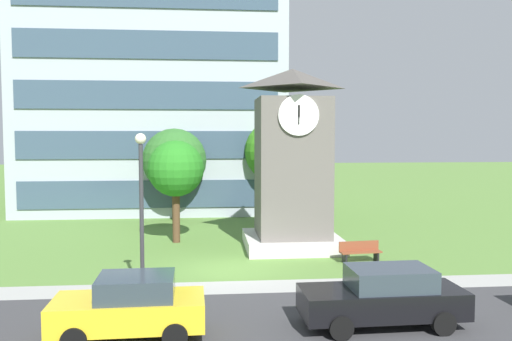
% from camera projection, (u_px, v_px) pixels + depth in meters
% --- Properties ---
extents(ground_plane, '(160.00, 160.00, 0.00)m').
position_uv_depth(ground_plane, '(227.00, 269.00, 21.63)').
color(ground_plane, '#567F38').
extents(street_asphalt, '(120.00, 7.20, 0.01)m').
position_uv_depth(street_asphalt, '(237.00, 333.00, 14.69)').
color(street_asphalt, '#38383A').
rests_on(street_asphalt, ground).
extents(kerb_strip, '(120.00, 1.60, 0.01)m').
position_uv_depth(kerb_strip, '(230.00, 287.00, 19.06)').
color(kerb_strip, '#9E9E99').
rests_on(kerb_strip, ground).
extents(office_building, '(18.18, 12.54, 28.80)m').
position_uv_depth(office_building, '(156.00, 15.00, 39.94)').
color(office_building, '#9EA8B2').
rests_on(office_building, ground).
extents(clock_tower, '(4.49, 4.49, 8.58)m').
position_uv_depth(clock_tower, '(292.00, 170.00, 25.50)').
color(clock_tower, '#605B56').
rests_on(clock_tower, ground).
extents(park_bench, '(1.84, 0.66, 0.88)m').
position_uv_depth(park_bench, '(360.00, 251.00, 22.84)').
color(park_bench, brown).
rests_on(park_bench, ground).
extents(street_lamp, '(0.36, 0.36, 5.51)m').
position_uv_depth(street_lamp, '(141.00, 196.00, 17.45)').
color(street_lamp, '#333338').
rests_on(street_lamp, ground).
extents(tree_streetside, '(2.84, 2.84, 5.18)m').
position_uv_depth(tree_streetside, '(176.00, 169.00, 26.82)').
color(tree_streetside, '#513823').
rests_on(tree_streetside, ground).
extents(tree_by_building, '(4.05, 4.05, 5.86)m').
position_uv_depth(tree_by_building, '(174.00, 161.00, 33.74)').
color(tree_by_building, '#513823').
rests_on(tree_by_building, ground).
extents(tree_near_tower, '(4.03, 4.03, 6.39)m').
position_uv_depth(tree_near_tower, '(275.00, 151.00, 34.91)').
color(tree_near_tower, '#513823').
rests_on(tree_near_tower, ground).
extents(parked_car_yellow, '(4.08, 2.11, 1.69)m').
position_uv_depth(parked_car_yellow, '(131.00, 306.00, 14.31)').
color(parked_car_yellow, gold).
rests_on(parked_car_yellow, ground).
extents(parked_car_black, '(4.67, 2.07, 1.69)m').
position_uv_depth(parked_car_black, '(384.00, 296.00, 15.17)').
color(parked_car_black, black).
rests_on(parked_car_black, ground).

